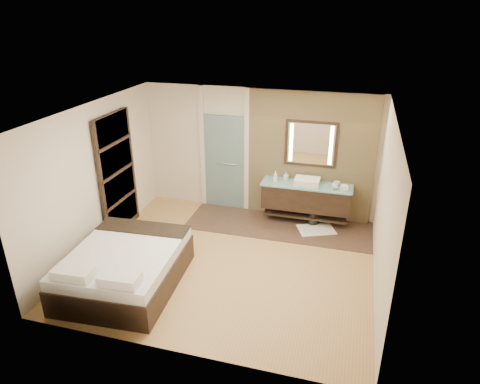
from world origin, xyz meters
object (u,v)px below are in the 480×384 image
(vanity, at_px, (306,197))
(waste_bin, at_px, (313,218))
(mirror_unit, at_px, (311,144))
(bed, at_px, (125,267))

(vanity, distance_m, waste_bin, 0.48)
(vanity, xyz_separation_m, mirror_unit, (0.00, 0.24, 1.07))
(vanity, relative_size, mirror_unit, 1.75)
(mirror_unit, bearing_deg, vanity, -90.00)
(bed, bearing_deg, vanity, 46.50)
(waste_bin, bearing_deg, bed, -132.63)
(bed, relative_size, waste_bin, 7.69)
(mirror_unit, height_order, bed, mirror_unit)
(mirror_unit, xyz_separation_m, bed, (-2.52, -3.24, -1.32))
(mirror_unit, distance_m, bed, 4.31)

